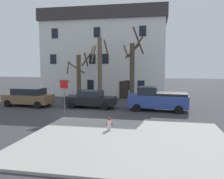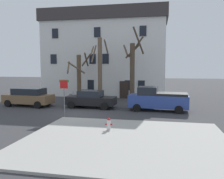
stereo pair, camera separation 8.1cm
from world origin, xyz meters
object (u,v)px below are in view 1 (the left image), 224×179
at_px(tree_bare_near, 79,75).
at_px(bicycle_leaning, 74,97).
at_px(tree_bare_far, 132,69).
at_px(pickup_truck_blue, 158,99).
at_px(car_black_sedan, 91,99).
at_px(tree_bare_mid, 99,68).
at_px(building_main, 105,53).
at_px(street_sign_pole, 64,92).
at_px(car_brown_wagon, 28,97).
at_px(fire_hydrant, 109,124).

bearing_deg(tree_bare_near, bicycle_leaning, -115.30).
bearing_deg(tree_bare_far, pickup_truck_blue, -59.57).
relative_size(car_black_sedan, bicycle_leaning, 2.85).
bearing_deg(car_black_sedan, tree_bare_near, 119.90).
xyz_separation_m(tree_bare_mid, bicycle_leaning, (-2.92, -0.26, -3.35)).
relative_size(building_main, tree_bare_near, 3.00).
bearing_deg(tree_bare_mid, car_black_sedan, -87.04).
height_order(pickup_truck_blue, street_sign_pole, street_sign_pole).
bearing_deg(tree_bare_near, car_black_sedan, -60.10).
height_order(car_black_sedan, street_sign_pole, street_sign_pole).
xyz_separation_m(tree_bare_near, pickup_truck_blue, (9.00, -5.20, -1.88)).
height_order(car_brown_wagon, bicycle_leaning, car_brown_wagon).
bearing_deg(pickup_truck_blue, building_main, 124.03).
distance_m(tree_bare_far, car_black_sedan, 6.22).
relative_size(tree_bare_mid, car_black_sedan, 1.47).
relative_size(car_brown_wagon, pickup_truck_blue, 0.94).
height_order(fire_hydrant, street_sign_pole, street_sign_pole).
distance_m(car_black_sedan, pickup_truck_blue, 6.20).
bearing_deg(fire_hydrant, tree_bare_far, 89.65).
relative_size(tree_bare_mid, pickup_truck_blue, 1.34).
relative_size(tree_bare_near, tree_bare_far, 0.68).
bearing_deg(tree_bare_near, building_main, 70.21).
height_order(car_black_sedan, fire_hydrant, car_black_sedan).
xyz_separation_m(fire_hydrant, street_sign_pole, (-4.03, 2.98, 1.53)).
xyz_separation_m(tree_bare_far, car_black_sedan, (-3.45, -4.35, -2.80)).
bearing_deg(building_main, pickup_truck_blue, -55.97).
relative_size(street_sign_pole, bicycle_leaning, 1.73).
relative_size(pickup_truck_blue, bicycle_leaning, 3.13).
xyz_separation_m(car_brown_wagon, bicycle_leaning, (3.06, 4.49, -0.55)).
distance_m(tree_bare_mid, bicycle_leaning, 4.45).
distance_m(tree_bare_mid, tree_bare_far, 3.68).
height_order(pickup_truck_blue, bicycle_leaning, pickup_truck_blue).
distance_m(building_main, street_sign_pole, 15.38).
bearing_deg(street_sign_pole, car_black_sedan, 82.12).
height_order(tree_bare_near, street_sign_pole, tree_bare_near).
bearing_deg(street_sign_pole, tree_bare_far, 65.72).
distance_m(tree_bare_mid, pickup_truck_blue, 8.43).
bearing_deg(street_sign_pole, fire_hydrant, -36.46).
xyz_separation_m(car_black_sedan, street_sign_pole, (-0.66, -4.75, 1.20)).
relative_size(tree_bare_far, fire_hydrant, 10.99).
distance_m(tree_bare_far, pickup_truck_blue, 6.01).
height_order(building_main, tree_bare_mid, building_main).
distance_m(building_main, bicycle_leaning, 8.32).
distance_m(fire_hydrant, street_sign_pole, 5.24).
height_order(building_main, car_brown_wagon, building_main).
xyz_separation_m(building_main, fire_hydrant, (4.28, -17.92, -5.16)).
height_order(tree_bare_far, pickup_truck_blue, tree_bare_far).
bearing_deg(fire_hydrant, pickup_truck_blue, 69.19).
relative_size(tree_bare_mid, bicycle_leaning, 4.20).
distance_m(tree_bare_near, bicycle_leaning, 2.65).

